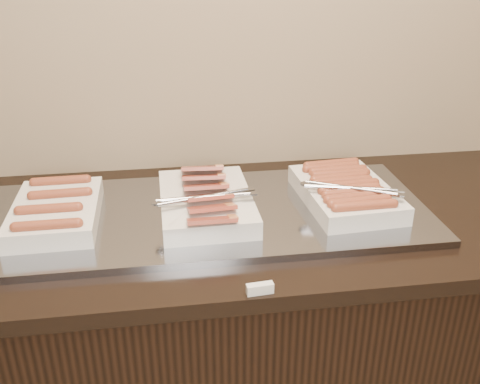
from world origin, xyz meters
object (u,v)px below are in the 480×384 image
(dish_left, at_px, (56,211))
(dish_center, at_px, (206,201))
(counter, at_px, (210,346))
(dish_right, at_px, (346,191))
(warming_tray, at_px, (206,214))

(dish_left, distance_m, dish_center, 0.39)
(counter, height_order, dish_left, dish_left)
(dish_right, bearing_deg, counter, 175.70)
(dish_center, bearing_deg, counter, 104.10)
(dish_right, bearing_deg, dish_center, 176.31)
(warming_tray, relative_size, dish_right, 3.38)
(counter, xyz_separation_m, dish_right, (0.39, -0.00, 0.50))
(counter, xyz_separation_m, dish_left, (-0.39, -0.00, 0.50))
(counter, distance_m, warming_tray, 0.46)
(dish_right, bearing_deg, warming_tray, 175.70)
(dish_left, relative_size, dish_right, 0.91)
(warming_tray, bearing_deg, dish_center, -82.68)
(dish_left, bearing_deg, counter, -0.82)
(dish_left, bearing_deg, dish_right, -1.11)
(counter, xyz_separation_m, warming_tray, (0.00, 0.00, 0.46))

